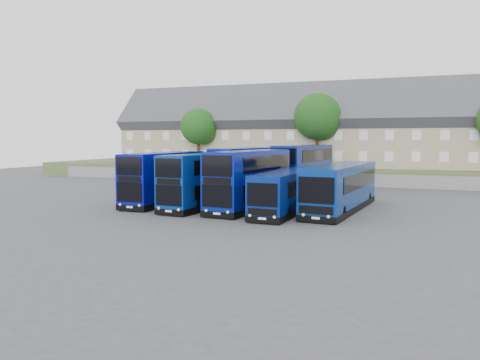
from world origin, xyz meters
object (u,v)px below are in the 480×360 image
Objects in this scene: dd_front_left at (165,179)px; coach_east_a at (288,192)px; dd_front_mid at (206,181)px; tree_west at (200,128)px; tree_mid at (319,119)px.

dd_front_left reaches higher than coach_east_a.
dd_front_mid is (4.29, -0.78, -0.01)m from dd_front_left.
dd_front_left is 0.99× the size of dd_front_mid.
dd_front_left is 23.41m from tree_west.
dd_front_left is 1.20× the size of tree_mid.
tree_mid is at bearing 83.58° from dd_front_mid.
tree_west is 16.04m from tree_mid.
coach_east_a is at bearing 2.31° from dd_front_mid.
dd_front_left is 4.36m from dd_front_mid.
coach_east_a is (6.98, -0.31, -0.59)m from dd_front_mid.
dd_front_left is 24.68m from tree_mid.
tree_west is (-7.13, 21.75, 4.91)m from dd_front_left.
dd_front_mid is at bearing -63.13° from tree_west.
tree_mid is at bearing 1.79° from tree_west.
dd_front_left is 1.44× the size of tree_west.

